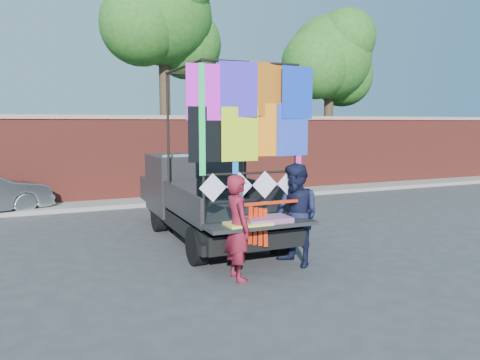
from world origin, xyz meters
name	(u,v)px	position (x,y,z in m)	size (l,w,h in m)	color
ground	(230,261)	(0.00, 0.00, 0.00)	(90.00, 90.00, 0.00)	#38383A
brick_wall	(144,157)	(0.00, 7.00, 1.33)	(30.00, 0.45, 2.61)	maroon
curb	(150,201)	(0.00, 6.30, 0.06)	(30.00, 1.20, 0.12)	gray
tree_mid	(165,20)	(1.02, 8.12, 5.70)	(4.20, 3.30, 7.73)	#38281C
tree_right	(331,60)	(7.52, 8.12, 4.75)	(4.20, 3.30, 6.62)	#38281C
pickup_truck	(201,195)	(0.18, 2.09, 0.84)	(2.12, 5.32, 3.35)	black
woman	(238,228)	(-0.25, -0.94, 0.81)	(0.59, 0.39, 1.62)	maroon
man	(296,215)	(0.92, -0.69, 0.86)	(0.84, 0.65, 1.72)	#161A37
streamer_bundle	(262,217)	(0.22, -0.83, 0.92)	(1.05, 0.08, 0.72)	red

